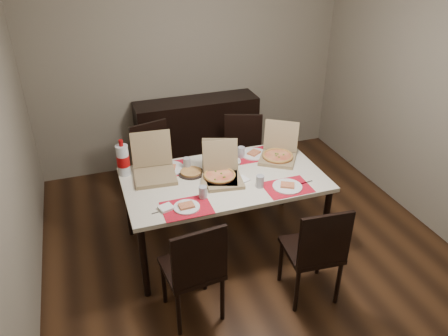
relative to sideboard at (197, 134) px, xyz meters
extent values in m
cube|color=#3D2312|center=(0.00, -1.78, -0.46)|extent=(3.80, 4.00, 0.02)
cube|color=gray|center=(0.00, 0.23, 0.85)|extent=(3.80, 0.02, 2.60)
cube|color=gray|center=(-1.91, -1.78, 0.85)|extent=(0.02, 4.00, 2.60)
cube|color=gray|center=(1.91, -1.78, 0.85)|extent=(0.02, 4.00, 2.60)
cube|color=black|center=(0.00, 0.00, 0.00)|extent=(1.50, 0.40, 0.90)
cube|color=beige|center=(-0.20, -1.60, 0.28)|extent=(1.80, 1.00, 0.04)
cylinder|color=black|center=(-1.04, -2.04, -0.10)|extent=(0.06, 0.06, 0.71)
cylinder|color=black|center=(0.64, -2.04, -0.10)|extent=(0.06, 0.06, 0.71)
cylinder|color=black|center=(-1.04, -1.16, -0.10)|extent=(0.06, 0.06, 0.71)
cylinder|color=black|center=(0.64, -1.16, -0.10)|extent=(0.06, 0.06, 0.71)
cube|color=black|center=(-0.71, -2.33, 0.00)|extent=(0.46, 0.46, 0.04)
cube|color=black|center=(-0.69, -2.52, 0.25)|extent=(0.42, 0.07, 0.46)
cylinder|color=black|center=(-0.87, -2.52, -0.24)|extent=(0.04, 0.04, 0.43)
cylinder|color=black|center=(-0.52, -2.49, -0.24)|extent=(0.04, 0.04, 0.43)
cylinder|color=black|center=(-0.91, -2.17, -0.24)|extent=(0.04, 0.04, 0.43)
cylinder|color=black|center=(-0.55, -2.13, -0.24)|extent=(0.04, 0.04, 0.43)
cube|color=black|center=(0.26, -2.44, 0.00)|extent=(0.45, 0.45, 0.04)
cube|color=black|center=(0.25, -2.63, 0.25)|extent=(0.42, 0.07, 0.46)
cylinder|color=black|center=(0.07, -2.60, -0.24)|extent=(0.04, 0.04, 0.43)
cylinder|color=black|center=(0.43, -2.63, -0.24)|extent=(0.04, 0.04, 0.43)
cylinder|color=black|center=(0.10, -2.24, -0.24)|extent=(0.04, 0.04, 0.43)
cylinder|color=black|center=(0.46, -2.27, -0.24)|extent=(0.04, 0.04, 0.43)
cube|color=black|center=(-0.64, -0.74, 0.00)|extent=(0.51, 0.51, 0.04)
cube|color=black|center=(-0.69, -0.56, 0.25)|extent=(0.41, 0.14, 0.46)
cylinder|color=black|center=(-0.51, -0.52, -0.24)|extent=(0.04, 0.04, 0.43)
cylinder|color=black|center=(-0.86, -0.61, -0.24)|extent=(0.04, 0.04, 0.43)
cylinder|color=black|center=(-0.42, -0.87, -0.24)|extent=(0.04, 0.04, 0.43)
cylinder|color=black|center=(-0.77, -0.96, -0.24)|extent=(0.04, 0.04, 0.43)
cube|color=black|center=(0.28, -0.86, 0.00)|extent=(0.54, 0.54, 0.04)
cube|color=black|center=(0.35, -0.68, 0.25)|extent=(0.41, 0.17, 0.46)
cylinder|color=black|center=(0.51, -0.75, -0.24)|extent=(0.04, 0.04, 0.43)
cylinder|color=black|center=(0.17, -0.63, -0.24)|extent=(0.04, 0.04, 0.43)
cylinder|color=black|center=(0.39, -1.09, -0.24)|extent=(0.04, 0.04, 0.43)
cylinder|color=black|center=(0.05, -0.97, -0.24)|extent=(0.04, 0.04, 0.43)
cube|color=red|center=(-0.64, -1.95, 0.30)|extent=(0.40, 0.30, 0.00)
cylinder|color=white|center=(-0.64, -1.95, 0.31)|extent=(0.22, 0.22, 0.01)
cube|color=#E4BD72|center=(-0.64, -1.95, 0.33)|extent=(0.12, 0.10, 0.02)
cylinder|color=#9699A0|center=(-0.47, -1.85, 0.36)|extent=(0.07, 0.07, 0.11)
cube|color=#B2B2B7|center=(-0.82, -1.93, 0.30)|extent=(0.20, 0.04, 0.00)
cube|color=white|center=(-0.80, -1.91, 0.31)|extent=(0.13, 0.13, 0.02)
cube|color=red|center=(0.27, -1.94, 0.30)|extent=(0.40, 0.30, 0.00)
cylinder|color=white|center=(0.27, -1.94, 0.31)|extent=(0.26, 0.26, 0.01)
cube|color=#E4BD72|center=(0.27, -1.94, 0.33)|extent=(0.15, 0.14, 0.02)
cylinder|color=#9699A0|center=(0.05, -1.85, 0.36)|extent=(0.07, 0.07, 0.11)
cube|color=#B2B2B7|center=(0.44, -1.92, 0.30)|extent=(0.20, 0.04, 0.00)
cube|color=red|center=(-0.63, -1.29, 0.30)|extent=(0.40, 0.30, 0.00)
cylinder|color=white|center=(-0.63, -1.29, 0.31)|extent=(0.29, 0.29, 0.01)
cube|color=#E4BD72|center=(-0.63, -1.29, 0.33)|extent=(0.14, 0.13, 0.02)
cylinder|color=#9699A0|center=(-0.47, -1.33, 0.36)|extent=(0.07, 0.07, 0.11)
cube|color=#B2B2B7|center=(-0.79, -1.27, 0.30)|extent=(0.20, 0.04, 0.00)
cube|color=white|center=(-0.79, -1.25, 0.31)|extent=(0.13, 0.13, 0.02)
cube|color=red|center=(0.23, -1.28, 0.30)|extent=(0.40, 0.30, 0.00)
cylinder|color=white|center=(0.23, -1.28, 0.31)|extent=(0.26, 0.26, 0.01)
cube|color=#E4BD72|center=(0.23, -1.28, 0.33)|extent=(0.15, 0.14, 0.02)
cylinder|color=#9699A0|center=(0.09, -1.28, 0.36)|extent=(0.07, 0.07, 0.11)
cube|color=#B2B2B7|center=(0.41, -1.30, 0.30)|extent=(0.20, 0.04, 0.00)
cube|color=white|center=(-0.07, -1.70, 0.31)|extent=(0.15, 0.15, 0.02)
cube|color=#87714E|center=(-0.25, -1.62, 0.32)|extent=(0.41, 0.41, 0.03)
cube|color=#87714E|center=(-0.19, -1.47, 0.48)|extent=(0.33, 0.18, 0.29)
cylinder|color=#E4BD72|center=(-0.25, -1.62, 0.34)|extent=(0.35, 0.35, 0.02)
cube|color=#87714E|center=(0.41, -1.45, 0.32)|extent=(0.46, 0.46, 0.03)
cube|color=#87714E|center=(0.50, -1.31, 0.49)|extent=(0.32, 0.25, 0.30)
cylinder|color=#E4BD72|center=(0.41, -1.45, 0.34)|extent=(0.40, 0.40, 0.02)
cube|color=#87714E|center=(-0.79, -1.39, 0.32)|extent=(0.39, 0.39, 0.04)
cube|color=#87714E|center=(-0.77, -1.21, 0.50)|extent=(0.37, 0.11, 0.33)
cube|color=#87714E|center=(-0.22, -1.67, 0.32)|extent=(0.36, 0.36, 0.03)
cube|color=#87714E|center=(-0.20, -1.51, 0.48)|extent=(0.33, 0.12, 0.29)
cylinder|color=black|center=(-0.46, -1.43, 0.31)|extent=(0.24, 0.24, 0.01)
cylinder|color=tan|center=(-0.46, -1.43, 0.32)|extent=(0.20, 0.20, 0.02)
imported|color=white|center=(-0.02, -1.38, 0.32)|extent=(0.16, 0.16, 0.03)
cylinder|color=silver|center=(-1.04, -1.24, 0.45)|extent=(0.11, 0.11, 0.29)
cylinder|color=#990708|center=(-1.04, -1.24, 0.44)|extent=(0.12, 0.12, 0.10)
cylinder|color=#990708|center=(-1.04, -1.24, 0.62)|extent=(0.04, 0.04, 0.06)
camera|label=1|loc=(-1.30, -4.81, 2.33)|focal=35.00mm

